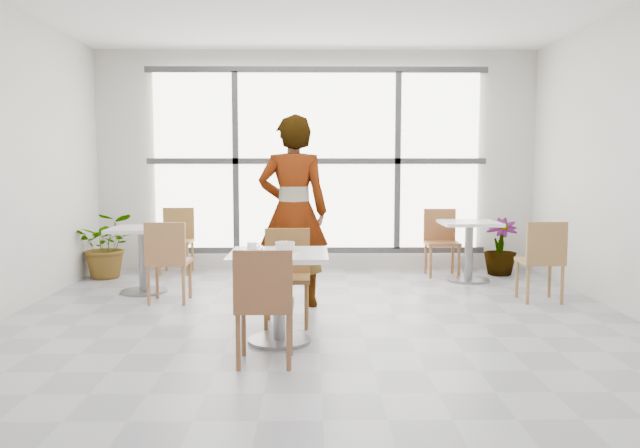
{
  "coord_description": "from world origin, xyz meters",
  "views": [
    {
      "loc": [
        -0.06,
        -5.31,
        1.48
      ],
      "look_at": [
        0.0,
        -0.3,
        1.0
      ],
      "focal_mm": 35.94,
      "sensor_mm": 36.0,
      "label": 1
    }
  ],
  "objects_px": {
    "chair_near": "(264,299)",
    "person": "(293,211)",
    "plant_right": "(500,247)",
    "coffee_cup": "(252,247)",
    "bg_chair_left_near": "(168,256)",
    "oatmeal_bowl": "(285,247)",
    "main_table": "(279,280)",
    "bg_table_left": "(143,250)",
    "bg_chair_right_near": "(543,256)",
    "bg_table_right": "(469,242)",
    "bg_chair_left_far": "(177,235)",
    "bg_chair_right_far": "(441,237)",
    "plant_left": "(107,245)",
    "chair_far": "(287,269)"
  },
  "relations": [
    {
      "from": "bg_chair_left_far",
      "to": "person",
      "type": "bearing_deg",
      "value": -51.51
    },
    {
      "from": "bg_chair_left_near",
      "to": "plant_left",
      "type": "xyz_separation_m",
      "value": [
        -1.12,
        1.53,
        -0.08
      ]
    },
    {
      "from": "coffee_cup",
      "to": "bg_chair_left_near",
      "type": "relative_size",
      "value": 0.18
    },
    {
      "from": "oatmeal_bowl",
      "to": "bg_chair_left_near",
      "type": "bearing_deg",
      "value": 131.83
    },
    {
      "from": "bg_chair_right_near",
      "to": "plant_right",
      "type": "xyz_separation_m",
      "value": [
        0.05,
        1.69,
        -0.13
      ]
    },
    {
      "from": "person",
      "to": "coffee_cup",
      "type": "bearing_deg",
      "value": 76.63
    },
    {
      "from": "bg_table_right",
      "to": "chair_near",
      "type": "bearing_deg",
      "value": -124.52
    },
    {
      "from": "chair_far",
      "to": "bg_chair_left_near",
      "type": "height_order",
      "value": "same"
    },
    {
      "from": "chair_far",
      "to": "plant_right",
      "type": "relative_size",
      "value": 1.16
    },
    {
      "from": "main_table",
      "to": "bg_table_right",
      "type": "height_order",
      "value": "same"
    },
    {
      "from": "main_table",
      "to": "bg_table_left",
      "type": "relative_size",
      "value": 1.07
    },
    {
      "from": "oatmeal_bowl",
      "to": "bg_chair_left_far",
      "type": "xyz_separation_m",
      "value": [
        -1.6,
        3.38,
        -0.29
      ]
    },
    {
      "from": "chair_near",
      "to": "person",
      "type": "relative_size",
      "value": 0.44
    },
    {
      "from": "bg_chair_left_far",
      "to": "bg_chair_right_near",
      "type": "bearing_deg",
      "value": -24.53
    },
    {
      "from": "chair_near",
      "to": "plant_right",
      "type": "xyz_separation_m",
      "value": [
        2.83,
        3.79,
        -0.13
      ]
    },
    {
      "from": "oatmeal_bowl",
      "to": "bg_chair_left_far",
      "type": "relative_size",
      "value": 0.24
    },
    {
      "from": "bg_chair_left_near",
      "to": "bg_chair_right_near",
      "type": "bearing_deg",
      "value": 179.92
    },
    {
      "from": "bg_chair_right_near",
      "to": "chair_near",
      "type": "bearing_deg",
      "value": 37.07
    },
    {
      "from": "main_table",
      "to": "coffee_cup",
      "type": "relative_size",
      "value": 5.03
    },
    {
      "from": "chair_near",
      "to": "oatmeal_bowl",
      "type": "distance_m",
      "value": 0.73
    },
    {
      "from": "bg_table_left",
      "to": "coffee_cup",
      "type": "bearing_deg",
      "value": -53.49
    },
    {
      "from": "bg_chair_right_far",
      "to": "plant_left",
      "type": "distance_m",
      "value": 4.34
    },
    {
      "from": "chair_near",
      "to": "person",
      "type": "height_order",
      "value": "person"
    },
    {
      "from": "chair_near",
      "to": "bg_chair_right_far",
      "type": "xyz_separation_m",
      "value": [
        2.04,
        3.79,
        0.0
      ]
    },
    {
      "from": "plant_right",
      "to": "bg_chair_right_near",
      "type": "bearing_deg",
      "value": -91.75
    },
    {
      "from": "bg_table_left",
      "to": "bg_table_right",
      "type": "bearing_deg",
      "value": 9.83
    },
    {
      "from": "chair_far",
      "to": "bg_chair_right_far",
      "type": "relative_size",
      "value": 1.0
    },
    {
      "from": "oatmeal_bowl",
      "to": "bg_chair_right_far",
      "type": "distance_m",
      "value": 3.68
    },
    {
      "from": "chair_far",
      "to": "bg_chair_right_far",
      "type": "distance_m",
      "value": 3.16
    },
    {
      "from": "chair_near",
      "to": "bg_chair_right_far",
      "type": "height_order",
      "value": "same"
    },
    {
      "from": "bg_table_right",
      "to": "plant_left",
      "type": "height_order",
      "value": "plant_left"
    },
    {
      "from": "coffee_cup",
      "to": "bg_chair_right_far",
      "type": "height_order",
      "value": "bg_chair_right_far"
    },
    {
      "from": "person",
      "to": "plant_left",
      "type": "xyz_separation_m",
      "value": [
        -2.44,
        1.64,
        -0.56
      ]
    },
    {
      "from": "bg_chair_right_near",
      "to": "plant_right",
      "type": "relative_size",
      "value": 1.16
    },
    {
      "from": "bg_chair_right_far",
      "to": "plant_right",
      "type": "distance_m",
      "value": 0.8
    },
    {
      "from": "bg_chair_left_far",
      "to": "bg_chair_right_near",
      "type": "distance_m",
      "value": 4.68
    },
    {
      "from": "chair_near",
      "to": "plant_left",
      "type": "relative_size",
      "value": 1.03
    },
    {
      "from": "chair_near",
      "to": "bg_table_left",
      "type": "xyz_separation_m",
      "value": [
        -1.58,
        2.68,
        -0.01
      ]
    },
    {
      "from": "plant_right",
      "to": "bg_chair_left_near",
      "type": "bearing_deg",
      "value": -157.13
    },
    {
      "from": "chair_far",
      "to": "plant_right",
      "type": "height_order",
      "value": "chair_far"
    },
    {
      "from": "coffee_cup",
      "to": "bg_chair_right_near",
      "type": "height_order",
      "value": "bg_chair_right_near"
    },
    {
      "from": "oatmeal_bowl",
      "to": "bg_chair_right_near",
      "type": "xyz_separation_m",
      "value": [
        2.65,
        1.44,
        -0.29
      ]
    },
    {
      "from": "main_table",
      "to": "chair_far",
      "type": "relative_size",
      "value": 0.92
    },
    {
      "from": "bg_chair_right_near",
      "to": "bg_table_right",
      "type": "bearing_deg",
      "value": -69.34
    },
    {
      "from": "chair_far",
      "to": "bg_table_right",
      "type": "height_order",
      "value": "chair_far"
    },
    {
      "from": "plant_left",
      "to": "bg_table_right",
      "type": "bearing_deg",
      "value": -3.55
    },
    {
      "from": "bg_chair_left_far",
      "to": "bg_chair_right_far",
      "type": "relative_size",
      "value": 1.0
    },
    {
      "from": "main_table",
      "to": "bg_chair_right_near",
      "type": "height_order",
      "value": "bg_chair_right_near"
    },
    {
      "from": "bg_table_left",
      "to": "bg_chair_left_far",
      "type": "distance_m",
      "value": 1.36
    },
    {
      "from": "bg_table_left",
      "to": "bg_table_right",
      "type": "relative_size",
      "value": 1.0
    }
  ]
}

